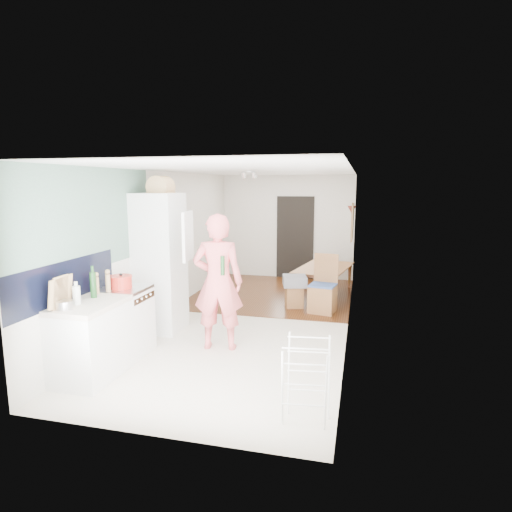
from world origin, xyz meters
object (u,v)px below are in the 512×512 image
at_px(dining_table, 325,283).
at_px(drying_rack, 306,382).
at_px(person, 218,270).
at_px(dining_chair, 323,284).
at_px(stool, 294,297).

height_order(dining_table, drying_rack, drying_rack).
xyz_separation_m(person, dining_table, (1.20, 3.32, -0.87)).
bearing_deg(dining_table, drying_rack, -167.03).
distance_m(dining_chair, stool, 0.66).
height_order(person, drying_rack, person).
bearing_deg(person, dining_table, -120.02).
distance_m(dining_table, drying_rack, 4.94).
height_order(stool, drying_rack, drying_rack).
bearing_deg(dining_table, dining_chair, -167.03).
bearing_deg(stool, dining_table, 65.99).
relative_size(person, dining_table, 1.57).
relative_size(dining_table, dining_chair, 1.36).
bearing_deg(drying_rack, person, 124.24).
height_order(dining_chair, stool, dining_chair).
bearing_deg(drying_rack, stool, 93.08).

